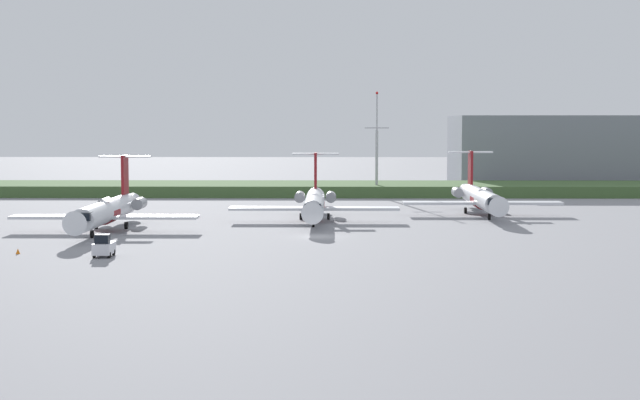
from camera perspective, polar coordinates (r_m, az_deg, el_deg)
The scene contains 9 objects.
ground_plane at distance 143.63m, azimuth 0.06°, elevation -0.78°, with size 500.00×500.00×0.00m, color gray.
grass_berm at distance 182.67m, azimuth 0.17°, elevation 0.66°, with size 320.00×20.00×2.07m, color #426033.
regional_jet_nearest at distance 122.78m, azimuth -12.35°, elevation -0.59°, with size 22.81×31.00×9.00m.
regional_jet_second at distance 131.91m, azimuth -0.33°, elevation -0.14°, with size 22.81×31.00×9.00m.
regional_jet_third at distance 143.14m, azimuth 9.39°, elevation 0.16°, with size 22.81×31.00×9.00m.
antenna_mast at distance 177.94m, azimuth 3.35°, elevation 2.80°, with size 4.40×0.50×19.09m.
distant_hangar at distance 214.73m, azimuth 14.94°, elevation 2.80°, with size 53.23×24.45×14.95m, color gray.
baggage_tug at distance 98.60m, azimuth -12.58°, elevation -2.70°, with size 1.72×3.20×2.30m.
safety_cone_front_marker at distance 103.15m, azimuth -17.30°, elevation -2.89°, with size 0.44×0.44×0.55m, color orange.
Camera 1 is at (1.36, -113.03, 13.07)m, focal length 54.56 mm.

